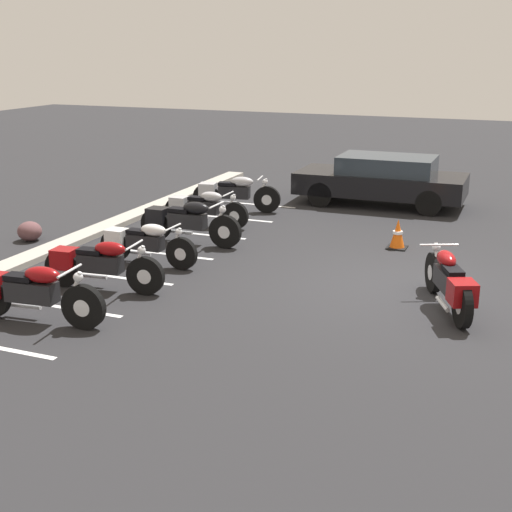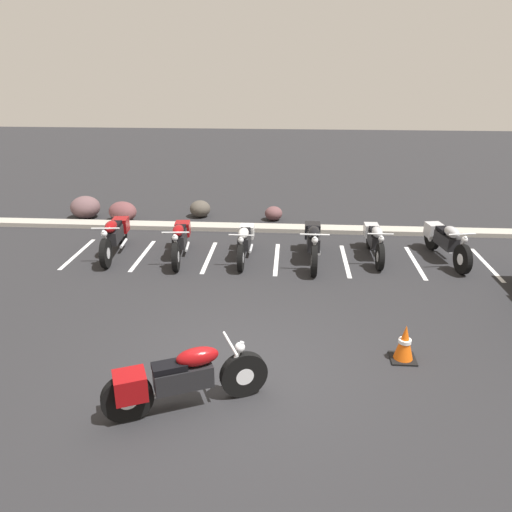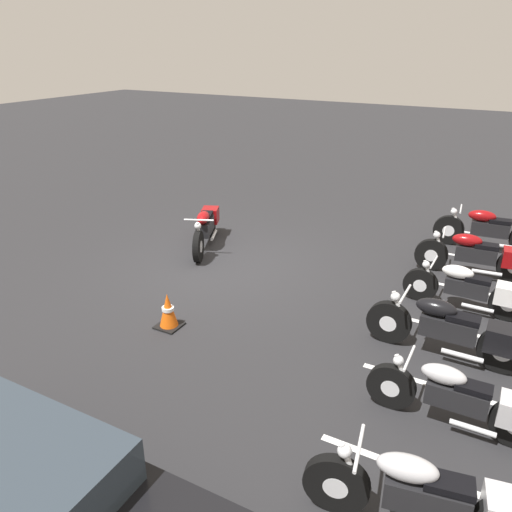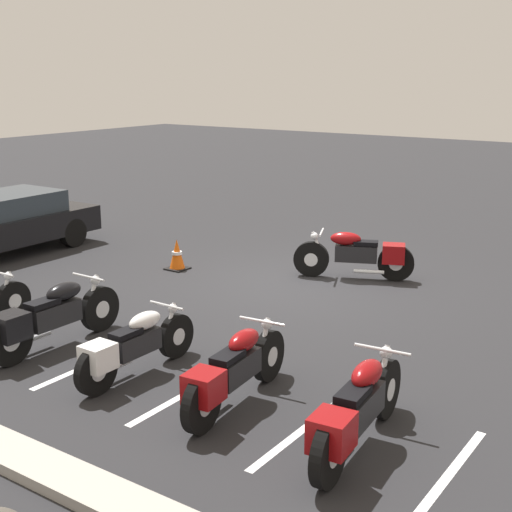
{
  "view_description": "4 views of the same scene",
  "coord_description": "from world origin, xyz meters",
  "px_view_note": "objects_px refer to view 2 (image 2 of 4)",
  "views": [
    {
      "loc": [
        -11.65,
        -2.06,
        4.04
      ],
      "look_at": [
        -0.75,
        2.34,
        0.54
      ],
      "focal_mm": 50.0,
      "sensor_mm": 36.0,
      "label": 1
    },
    {
      "loc": [
        0.68,
        -6.44,
        4.42
      ],
      "look_at": [
        0.01,
        2.88,
        0.79
      ],
      "focal_mm": 35.0,
      "sensor_mm": 36.0,
      "label": 2
    },
    {
      "loc": [
        8.11,
        5.22,
        4.38
      ],
      "look_at": [
        0.34,
        0.98,
        0.54
      ],
      "focal_mm": 35.0,
      "sensor_mm": 36.0,
      "label": 3
    },
    {
      "loc": [
        -6.52,
        10.9,
        3.82
      ],
      "look_at": [
        0.02,
        1.4,
        0.83
      ],
      "focal_mm": 50.0,
      "sensor_mm": 36.0,
      "label": 4
    }
  ],
  "objects_px": {
    "parked_bike_2": "(245,241)",
    "landscape_rock_1": "(85,207)",
    "parked_bike_1": "(180,238)",
    "parked_bike_4": "(375,239)",
    "parked_bike_0": "(115,235)",
    "landscape_rock_0": "(274,213)",
    "motorcycle_maroon_featured": "(179,379)",
    "landscape_rock_3": "(123,212)",
    "parked_bike_5": "(445,240)",
    "landscape_rock_2": "(200,209)",
    "parked_bike_3": "(313,241)",
    "traffic_cone": "(405,344)"
  },
  "relations": [
    {
      "from": "parked_bike_2",
      "to": "landscape_rock_1",
      "type": "bearing_deg",
      "value": -119.05
    },
    {
      "from": "parked_bike_1",
      "to": "parked_bike_4",
      "type": "xyz_separation_m",
      "value": [
        4.69,
        0.33,
        -0.03
      ]
    },
    {
      "from": "parked_bike_0",
      "to": "landscape_rock_0",
      "type": "distance_m",
      "value": 4.87
    },
    {
      "from": "motorcycle_maroon_featured",
      "to": "landscape_rock_3",
      "type": "height_order",
      "value": "motorcycle_maroon_featured"
    },
    {
      "from": "parked_bike_5",
      "to": "landscape_rock_1",
      "type": "distance_m",
      "value": 10.26
    },
    {
      "from": "landscape_rock_1",
      "to": "landscape_rock_2",
      "type": "xyz_separation_m",
      "value": [
        3.44,
        0.37,
        -0.08
      ]
    },
    {
      "from": "landscape_rock_2",
      "to": "landscape_rock_1",
      "type": "bearing_deg",
      "value": -173.86
    },
    {
      "from": "parked_bike_4",
      "to": "parked_bike_5",
      "type": "xyz_separation_m",
      "value": [
        1.65,
        -0.03,
        0.03
      ]
    },
    {
      "from": "parked_bike_3",
      "to": "motorcycle_maroon_featured",
      "type": "bearing_deg",
      "value": -18.9
    },
    {
      "from": "landscape_rock_1",
      "to": "traffic_cone",
      "type": "xyz_separation_m",
      "value": [
        8.05,
        -7.22,
        -0.05
      ]
    },
    {
      "from": "parked_bike_0",
      "to": "parked_bike_4",
      "type": "relative_size",
      "value": 1.1
    },
    {
      "from": "parked_bike_2",
      "to": "parked_bike_4",
      "type": "bearing_deg",
      "value": 96.2
    },
    {
      "from": "parked_bike_2",
      "to": "parked_bike_3",
      "type": "height_order",
      "value": "parked_bike_3"
    },
    {
      "from": "landscape_rock_0",
      "to": "traffic_cone",
      "type": "height_order",
      "value": "traffic_cone"
    },
    {
      "from": "parked_bike_0",
      "to": "parked_bike_5",
      "type": "distance_m",
      "value": 7.99
    },
    {
      "from": "parked_bike_1",
      "to": "landscape_rock_0",
      "type": "xyz_separation_m",
      "value": [
        2.14,
        3.17,
        -0.25
      ]
    },
    {
      "from": "parked_bike_5",
      "to": "landscape_rock_2",
      "type": "xyz_separation_m",
      "value": [
        -6.46,
        3.05,
        -0.22
      ]
    },
    {
      "from": "parked_bike_3",
      "to": "parked_bike_0",
      "type": "bearing_deg",
      "value": -90.98
    },
    {
      "from": "parked_bike_1",
      "to": "parked_bike_4",
      "type": "height_order",
      "value": "parked_bike_1"
    },
    {
      "from": "parked_bike_3",
      "to": "parked_bike_1",
      "type": "bearing_deg",
      "value": -89.76
    },
    {
      "from": "motorcycle_maroon_featured",
      "to": "parked_bike_2",
      "type": "xyz_separation_m",
      "value": [
        0.36,
        5.72,
        -0.04
      ]
    },
    {
      "from": "parked_bike_1",
      "to": "parked_bike_4",
      "type": "relative_size",
      "value": 1.06
    },
    {
      "from": "parked_bike_0",
      "to": "landscape_rock_0",
      "type": "relative_size",
      "value": 4.35
    },
    {
      "from": "parked_bike_2",
      "to": "landscape_rock_2",
      "type": "height_order",
      "value": "parked_bike_2"
    },
    {
      "from": "parked_bike_4",
      "to": "landscape_rock_0",
      "type": "relative_size",
      "value": 3.95
    },
    {
      "from": "parked_bike_3",
      "to": "parked_bike_5",
      "type": "xyz_separation_m",
      "value": [
        3.14,
        0.31,
        -0.02
      ]
    },
    {
      "from": "landscape_rock_0",
      "to": "traffic_cone",
      "type": "bearing_deg",
      "value": -72.37
    },
    {
      "from": "parked_bike_2",
      "to": "landscape_rock_3",
      "type": "height_order",
      "value": "parked_bike_2"
    },
    {
      "from": "parked_bike_0",
      "to": "parked_bike_4",
      "type": "distance_m",
      "value": 6.34
    },
    {
      "from": "parked_bike_1",
      "to": "parked_bike_3",
      "type": "relative_size",
      "value": 0.96
    },
    {
      "from": "parked_bike_1",
      "to": "landscape_rock_2",
      "type": "xyz_separation_m",
      "value": [
        -0.12,
        3.35,
        -0.21
      ]
    },
    {
      "from": "parked_bike_4",
      "to": "landscape_rock_3",
      "type": "relative_size",
      "value": 2.43
    },
    {
      "from": "parked_bike_1",
      "to": "landscape_rock_0",
      "type": "height_order",
      "value": "parked_bike_1"
    },
    {
      "from": "landscape_rock_0",
      "to": "traffic_cone",
      "type": "distance_m",
      "value": 7.77
    },
    {
      "from": "parked_bike_0",
      "to": "parked_bike_4",
      "type": "xyz_separation_m",
      "value": [
        6.33,
        0.22,
        -0.04
      ]
    },
    {
      "from": "traffic_cone",
      "to": "parked_bike_5",
      "type": "bearing_deg",
      "value": 67.83
    },
    {
      "from": "parked_bike_4",
      "to": "landscape_rock_2",
      "type": "bearing_deg",
      "value": -122.61
    },
    {
      "from": "parked_bike_0",
      "to": "landscape_rock_2",
      "type": "xyz_separation_m",
      "value": [
        1.53,
        3.25,
        -0.23
      ]
    },
    {
      "from": "landscape_rock_3",
      "to": "traffic_cone",
      "type": "relative_size",
      "value": 1.4
    },
    {
      "from": "motorcycle_maroon_featured",
      "to": "landscape_rock_2",
      "type": "relative_size",
      "value": 3.41
    },
    {
      "from": "parked_bike_4",
      "to": "landscape_rock_1",
      "type": "bearing_deg",
      "value": -108.26
    },
    {
      "from": "parked_bike_1",
      "to": "parked_bike_5",
      "type": "distance_m",
      "value": 6.35
    },
    {
      "from": "landscape_rock_0",
      "to": "landscape_rock_2",
      "type": "height_order",
      "value": "landscape_rock_2"
    },
    {
      "from": "landscape_rock_1",
      "to": "traffic_cone",
      "type": "bearing_deg",
      "value": -41.88
    },
    {
      "from": "landscape_rock_0",
      "to": "parked_bike_3",
      "type": "bearing_deg",
      "value": -71.56
    },
    {
      "from": "landscape_rock_3",
      "to": "traffic_cone",
      "type": "xyz_separation_m",
      "value": [
        6.82,
        -6.98,
        -0.01
      ]
    },
    {
      "from": "parked_bike_4",
      "to": "parked_bike_5",
      "type": "height_order",
      "value": "parked_bike_5"
    },
    {
      "from": "parked_bike_5",
      "to": "landscape_rock_0",
      "type": "relative_size",
      "value": 4.22
    },
    {
      "from": "parked_bike_1",
      "to": "parked_bike_3",
      "type": "height_order",
      "value": "parked_bike_3"
    },
    {
      "from": "parked_bike_0",
      "to": "parked_bike_5",
      "type": "bearing_deg",
      "value": 86.05
    }
  ]
}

